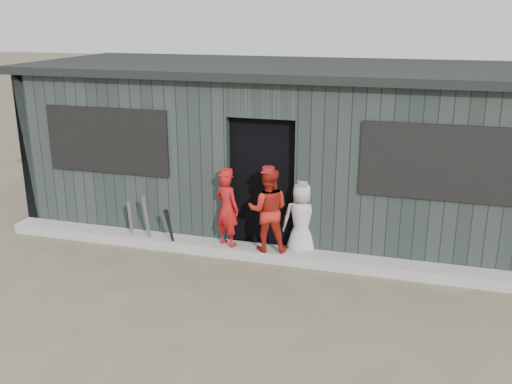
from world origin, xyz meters
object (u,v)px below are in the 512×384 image
(player_red_left, at_px, (227,209))
(bat_mid, at_px, (147,221))
(bat_left, at_px, (131,223))
(player_grey_back, at_px, (302,220))
(dugout, at_px, (285,146))
(bat_right, at_px, (170,230))
(player_red_right, at_px, (268,210))

(player_red_left, bearing_deg, bat_mid, 30.45)
(bat_mid, bearing_deg, bat_left, 172.74)
(player_grey_back, relative_size, dugout, 0.14)
(bat_right, height_order, player_grey_back, player_grey_back)
(bat_mid, relative_size, dugout, 0.11)
(player_red_right, height_order, dugout, dugout)
(bat_right, height_order, player_red_left, player_red_left)
(bat_right, relative_size, player_red_right, 0.57)
(bat_left, bearing_deg, player_grey_back, 6.61)
(player_red_right, xyz_separation_m, player_grey_back, (0.44, 0.22, -0.18))
(bat_right, bearing_deg, player_red_left, 10.24)
(bat_left, height_order, player_red_left, player_red_left)
(player_red_left, xyz_separation_m, player_grey_back, (1.05, 0.21, -0.14))
(bat_left, relative_size, player_red_left, 0.64)
(bat_left, xyz_separation_m, player_grey_back, (2.56, 0.30, 0.21))
(bat_right, relative_size, player_grey_back, 0.61)
(player_red_right, distance_m, dugout, 1.79)
(bat_right, relative_size, dugout, 0.08)
(bat_right, height_order, player_red_right, player_red_right)
(bat_mid, distance_m, bat_right, 0.39)
(bat_mid, bearing_deg, dugout, 47.53)
(bat_right, distance_m, player_grey_back, 1.94)
(bat_left, relative_size, player_red_right, 0.60)
(bat_left, bearing_deg, player_red_left, 3.20)
(player_red_left, height_order, player_red_right, player_red_right)
(dugout, bearing_deg, bat_mid, -132.47)
(bat_left, xyz_separation_m, bat_mid, (0.29, -0.04, 0.07))
(player_grey_back, height_order, dugout, dugout)
(player_red_right, relative_size, player_grey_back, 1.06)
(bat_mid, relative_size, bat_right, 1.26)
(player_grey_back, xyz_separation_m, dugout, (-0.61, 1.48, 0.72))
(player_red_left, distance_m, dugout, 1.84)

